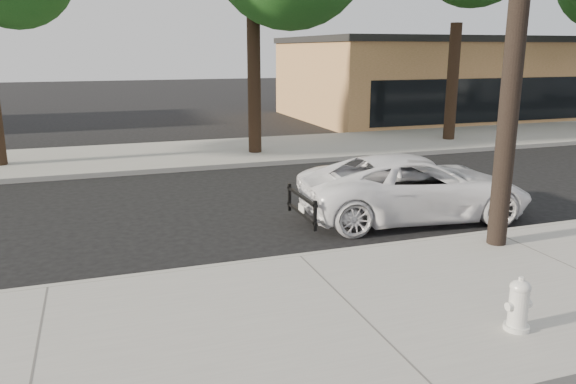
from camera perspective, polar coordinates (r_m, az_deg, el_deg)
The scene contains 7 objects.
ground at distance 11.62m, azimuth -2.43°, elevation -3.63°, with size 120.00×120.00×0.00m, color black.
near_sidewalk at distance 7.86m, azimuth 6.77°, elevation -12.24°, with size 90.00×4.40×0.15m, color gray.
far_sidewalk at distance 19.67m, azimuth -9.54°, elevation 3.85°, with size 90.00×5.00×0.15m, color gray.
curb_near at distance 9.71m, azimuth 1.14°, elevation -6.81°, with size 90.00×0.12×0.16m, color #9E9B93.
building_main at distance 32.81m, azimuth 17.05°, elevation 10.93°, with size 18.00×10.00×4.00m, color #A37444.
police_cruiser at distance 12.42m, azimuth 12.74°, elevation 0.50°, with size 2.28×4.95×1.38m, color white.
fire_hydrant at distance 7.69m, azimuth 22.37°, elevation -10.65°, with size 0.34×0.32×0.66m.
Camera 1 is at (-3.12, -10.61, 3.57)m, focal length 35.00 mm.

